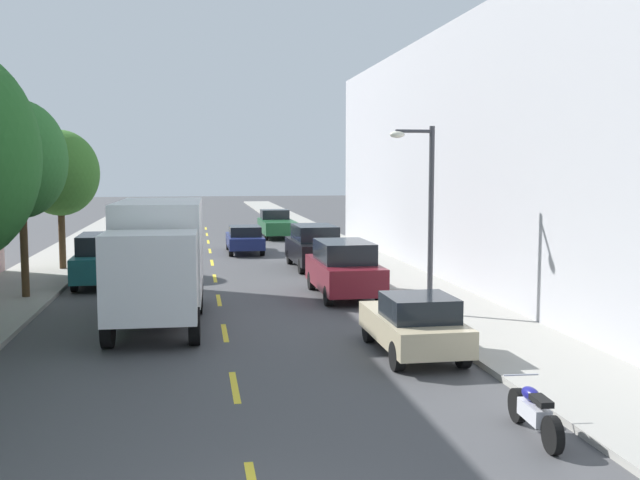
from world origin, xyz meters
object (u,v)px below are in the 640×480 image
Objects in this scene: parked_suv_black at (314,246)px; parked_motorcycle at (534,413)px; street_lamp at (425,203)px; delivery_box_truck at (159,255)px; parked_suv_teal at (103,259)px; street_tree_farthest at (60,173)px; parked_pickup_forest at (277,224)px; parked_suv_white at (143,220)px; parked_hatchback_champagne at (414,324)px; moving_navy_sedan at (245,239)px; street_tree_third at (21,160)px; parked_wagon_red at (151,213)px; parked_suv_burgundy at (344,268)px.

parked_suv_black is 20.92m from parked_motorcycle.
street_lamp is 2.69× the size of parked_motorcycle.
parked_suv_teal is at bearing 108.14° from delivery_box_truck.
street_tree_farthest is 18.17m from parked_pickup_forest.
delivery_box_truck is at bearing -85.23° from parked_suv_white.
delivery_box_truck is 1.49× the size of parked_suv_black.
parked_hatchback_champagne is (-1.56, -4.14, -2.66)m from street_lamp.
parked_hatchback_champagne is at bearing 94.11° from parked_motorcycle.
delivery_box_truck is at bearing -101.85° from moving_navy_sedan.
delivery_box_truck reaches higher than parked_suv_teal.
street_tree_third is 1.35× the size of parked_suv_teal.
street_tree_third is 1.19× the size of street_lamp.
street_lamp reaches higher than parked_suv_white.
moving_navy_sedan is at bearing 96.64° from parked_hatchback_champagne.
parked_wagon_red is at bearing 120.90° from parked_pickup_forest.
parked_hatchback_champagne is at bearing -79.04° from parked_wagon_red.
street_lamp is 1.14× the size of parked_suv_teal.
parked_suv_black is 15.43m from parked_hatchback_champagne.
parked_suv_white is 1.03× the size of parked_wagon_red.
street_tree_farthest is at bearing 175.96° from parked_suv_black.
parked_suv_teal is 11.38m from moving_navy_sedan.
parked_pickup_forest is at bearing 90.54° from parked_motorcycle.
parked_motorcycle is (0.29, -20.91, -0.58)m from parked_suv_black.
parked_suv_white and parked_suv_burgundy have the same top height.
parked_motorcycle is at bearing -77.19° from parked_suv_white.
parked_suv_burgundy is (10.71, -0.98, -3.73)m from street_tree_third.
parked_pickup_forest is 1.18× the size of moving_navy_sedan.
parked_pickup_forest is (-0.05, 14.96, -0.16)m from parked_suv_black.
street_tree_farthest reaches higher than parked_suv_burgundy.
parked_suv_black reaches higher than moving_navy_sedan.
moving_navy_sedan is at bearing 57.44° from street_tree_third.
parked_suv_black is at bearing 89.61° from parked_hatchback_champagne.
parked_suv_teal is at bearing -90.05° from parked_suv_white.
moving_navy_sedan is (8.20, 12.84, -3.97)m from street_tree_third.
parked_suv_black reaches higher than parked_pickup_forest.
parked_suv_black is at bearing 59.40° from delivery_box_truck.
parked_suv_teal reaches higher than parked_pickup_forest.
parked_hatchback_champagne is (6.15, -4.85, -1.19)m from delivery_box_truck.
street_tree_farthest is 1.22× the size of parked_suv_black.
parked_suv_white reaches higher than parked_pickup_forest.
delivery_box_truck is at bearing -120.60° from parked_suv_black.
parked_motorcycle is (0.44, -13.64, -0.58)m from parked_suv_burgundy.
moving_navy_sedan is (-2.66, 6.55, -0.24)m from parked_suv_black.
parked_wagon_red is at bearing 93.66° from delivery_box_truck.
parked_motorcycle is at bearing -96.93° from street_lamp.
street_tree_third is 36.19m from parked_wagon_red.
street_tree_farthest is 0.82× the size of delivery_box_truck.
parked_suv_teal and parked_suv_burgundy have the same top height.
street_tree_farthest is 1.23× the size of parked_suv_white.
street_lamp is 42.28m from parked_wagon_red.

